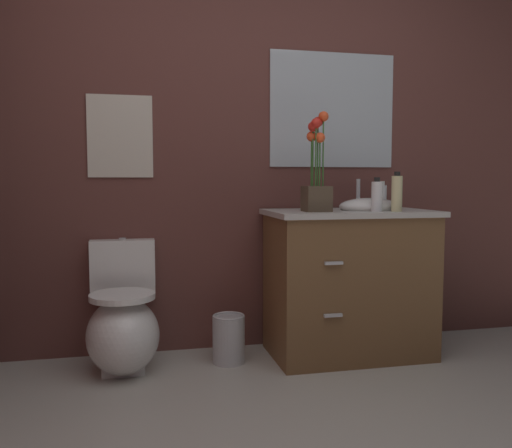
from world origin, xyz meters
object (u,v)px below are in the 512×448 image
object	(u,v)px
toilet	(123,325)
wall_poster	(120,136)
wall_mirror	(333,110)
flower_vase	(317,178)
soap_bottle	(377,196)
lotion_bottle	(397,193)
vanity_cabinet	(349,281)
hand_wash_bottle	(382,196)
trash_bin	(229,339)

from	to	relation	value
toilet	wall_poster	world-z (taller)	wall_poster
toilet	wall_mirror	xyz separation A→B (m)	(1.28, 0.27, 1.21)
flower_vase	soap_bottle	xyz separation A→B (m)	(0.32, -0.08, -0.10)
flower_vase	lotion_bottle	world-z (taller)	flower_vase
flower_vase	toilet	bearing A→B (deg)	174.55
lotion_bottle	vanity_cabinet	bearing A→B (deg)	141.93
wall_poster	soap_bottle	bearing A→B (deg)	-17.96
vanity_cabinet	toilet	bearing A→B (deg)	178.82
hand_wash_bottle	wall_mirror	size ratio (longest dim) A/B	0.21
soap_bottle	lotion_bottle	size ratio (longest dim) A/B	0.86
vanity_cabinet	wall_mirror	distance (m)	1.06
trash_bin	hand_wash_bottle	bearing A→B (deg)	7.06
trash_bin	vanity_cabinet	bearing A→B (deg)	-0.90
toilet	trash_bin	xyz separation A→B (m)	(0.57, -0.02, -0.11)
wall_poster	toilet	bearing A→B (deg)	-90.00
flower_vase	trash_bin	size ratio (longest dim) A/B	2.02
flower_vase	wall_poster	distance (m)	1.14
soap_bottle	wall_mirror	world-z (taller)	wall_mirror
trash_bin	lotion_bottle	bearing A→B (deg)	-10.68
flower_vase	lotion_bottle	size ratio (longest dim) A/B	2.50
toilet	vanity_cabinet	size ratio (longest dim) A/B	0.67
toilet	wall_mirror	bearing A→B (deg)	11.82
soap_bottle	lotion_bottle	bearing A→B (deg)	-5.18
vanity_cabinet	soap_bottle	size ratio (longest dim) A/B	5.45
vanity_cabinet	wall_poster	xyz separation A→B (m)	(-1.28, 0.29, 0.83)
lotion_bottle	wall_mirror	distance (m)	0.71
flower_vase	wall_poster	size ratio (longest dim) A/B	1.18
soap_bottle	lotion_bottle	distance (m)	0.12
toilet	vanity_cabinet	xyz separation A→B (m)	(1.28, -0.03, 0.19)
soap_bottle	wall_mirror	distance (m)	0.69
flower_vase	hand_wash_bottle	distance (m)	0.54
trash_bin	wall_poster	distance (m)	1.30
toilet	soap_bottle	bearing A→B (deg)	-7.37
flower_vase	soap_bottle	distance (m)	0.35
lotion_bottle	hand_wash_bottle	size ratio (longest dim) A/B	1.33
hand_wash_bottle	trash_bin	bearing A→B (deg)	-172.94
hand_wash_bottle	wall_poster	bearing A→B (deg)	173.98
wall_mirror	vanity_cabinet	bearing A→B (deg)	-89.46
flower_vase	vanity_cabinet	bearing A→B (deg)	17.70
vanity_cabinet	wall_mirror	world-z (taller)	wall_mirror
toilet	lotion_bottle	distance (m)	1.66
vanity_cabinet	hand_wash_bottle	world-z (taller)	vanity_cabinet
vanity_cabinet	trash_bin	bearing A→B (deg)	179.10
soap_bottle	hand_wash_bottle	world-z (taller)	soap_bottle
wall_mirror	hand_wash_bottle	bearing A→B (deg)	-31.77
vanity_cabinet	soap_bottle	xyz separation A→B (m)	(0.09, -0.15, 0.50)
hand_wash_bottle	trash_bin	world-z (taller)	hand_wash_bottle
wall_poster	wall_mirror	bearing A→B (deg)	0.00
hand_wash_bottle	lotion_bottle	bearing A→B (deg)	-100.36
lotion_bottle	trash_bin	world-z (taller)	lotion_bottle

